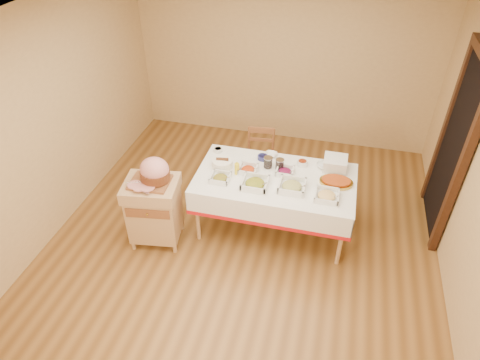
% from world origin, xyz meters
% --- Properties ---
extents(room_shell, '(5.00, 5.00, 5.00)m').
position_xyz_m(room_shell, '(0.00, 0.00, 1.30)').
color(room_shell, brown).
rests_on(room_shell, ground).
extents(doorway, '(0.09, 1.10, 2.20)m').
position_xyz_m(doorway, '(2.20, 0.90, 1.11)').
color(doorway, black).
rests_on(doorway, ground).
extents(dining_table, '(1.82, 1.02, 0.76)m').
position_xyz_m(dining_table, '(0.30, 0.30, 0.60)').
color(dining_table, tan).
rests_on(dining_table, ground).
extents(butcher_cart, '(0.66, 0.57, 0.84)m').
position_xyz_m(butcher_cart, '(-1.00, -0.24, 0.48)').
color(butcher_cart, tan).
rests_on(butcher_cart, ground).
extents(dining_chair, '(0.42, 0.41, 0.85)m').
position_xyz_m(dining_chair, '(-0.04, 1.10, 0.44)').
color(dining_chair, brown).
rests_on(dining_chair, ground).
extents(ham_on_board, '(0.45, 0.43, 0.30)m').
position_xyz_m(ham_on_board, '(-0.95, -0.21, 0.96)').
color(ham_on_board, brown).
rests_on(ham_on_board, butcher_cart).
extents(serving_dish_a, '(0.22, 0.22, 0.10)m').
position_xyz_m(serving_dish_a, '(-0.30, 0.10, 0.79)').
color(serving_dish_a, silver).
rests_on(serving_dish_a, dining_table).
extents(serving_dish_b, '(0.28, 0.28, 0.12)m').
position_xyz_m(serving_dish_b, '(0.11, 0.09, 0.80)').
color(serving_dish_b, silver).
rests_on(serving_dish_b, dining_table).
extents(serving_dish_c, '(0.29, 0.29, 0.12)m').
position_xyz_m(serving_dish_c, '(0.51, 0.14, 0.80)').
color(serving_dish_c, silver).
rests_on(serving_dish_c, dining_table).
extents(serving_dish_d, '(0.26, 0.26, 0.10)m').
position_xyz_m(serving_dish_d, '(0.90, 0.07, 0.79)').
color(serving_dish_d, silver).
rests_on(serving_dish_d, dining_table).
extents(serving_dish_e, '(0.22, 0.21, 0.10)m').
position_xyz_m(serving_dish_e, '(-0.03, 0.34, 0.79)').
color(serving_dish_e, silver).
rests_on(serving_dish_e, dining_table).
extents(serving_dish_f, '(0.21, 0.20, 0.10)m').
position_xyz_m(serving_dish_f, '(0.39, 0.40, 0.79)').
color(serving_dish_f, silver).
rests_on(serving_dish_f, dining_table).
extents(small_bowl_left, '(0.11, 0.11, 0.05)m').
position_xyz_m(small_bowl_left, '(-0.49, 0.66, 0.79)').
color(small_bowl_left, silver).
rests_on(small_bowl_left, dining_table).
extents(small_bowl_mid, '(0.12, 0.12, 0.05)m').
position_xyz_m(small_bowl_mid, '(0.08, 0.63, 0.79)').
color(small_bowl_mid, navy).
rests_on(small_bowl_mid, dining_table).
extents(small_bowl_right, '(0.12, 0.12, 0.06)m').
position_xyz_m(small_bowl_right, '(0.56, 0.62, 0.79)').
color(small_bowl_right, silver).
rests_on(small_bowl_right, dining_table).
extents(bowl_white_imported, '(0.17, 0.17, 0.04)m').
position_xyz_m(bowl_white_imported, '(0.16, 0.73, 0.78)').
color(bowl_white_imported, silver).
rests_on(bowl_white_imported, dining_table).
extents(bowl_small_imported, '(0.22, 0.22, 0.05)m').
position_xyz_m(bowl_small_imported, '(0.81, 0.64, 0.79)').
color(bowl_small_imported, silver).
rests_on(bowl_small_imported, dining_table).
extents(preserve_jar_left, '(0.11, 0.11, 0.14)m').
position_xyz_m(preserve_jar_left, '(0.18, 0.48, 0.82)').
color(preserve_jar_left, silver).
rests_on(preserve_jar_left, dining_table).
extents(preserve_jar_right, '(0.10, 0.10, 0.13)m').
position_xyz_m(preserve_jar_right, '(0.31, 0.48, 0.82)').
color(preserve_jar_right, silver).
rests_on(preserve_jar_right, dining_table).
extents(mustard_bottle, '(0.06, 0.06, 0.18)m').
position_xyz_m(mustard_bottle, '(-0.14, 0.26, 0.84)').
color(mustard_bottle, yellow).
rests_on(mustard_bottle, dining_table).
extents(bread_basket, '(0.25, 0.25, 0.11)m').
position_xyz_m(bread_basket, '(-0.35, 0.37, 0.81)').
color(bread_basket, white).
rests_on(bread_basket, dining_table).
extents(plate_stack, '(0.27, 0.27, 0.15)m').
position_xyz_m(plate_stack, '(0.94, 0.64, 0.83)').
color(plate_stack, silver).
rests_on(plate_stack, dining_table).
extents(brass_platter, '(0.38, 0.27, 0.05)m').
position_xyz_m(brass_platter, '(0.98, 0.36, 0.78)').
color(brass_platter, '#B59333').
rests_on(brass_platter, dining_table).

